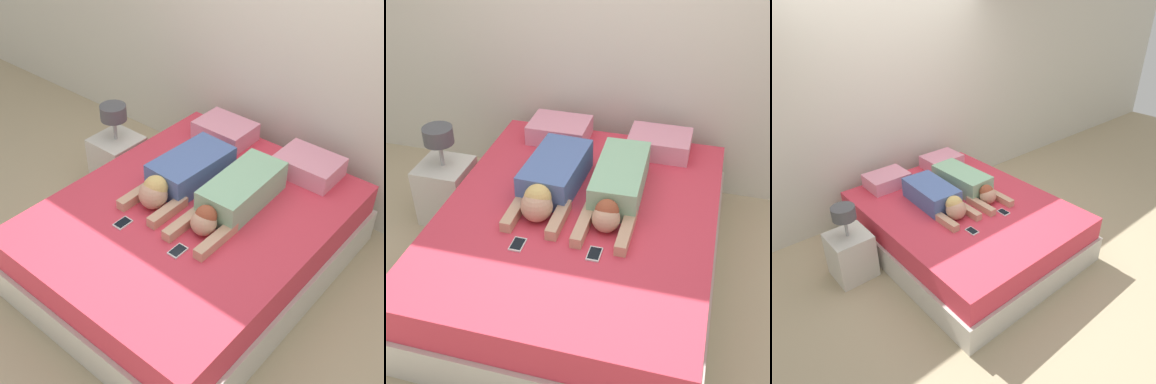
{
  "view_description": "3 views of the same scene",
  "coord_description": "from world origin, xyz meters",
  "views": [
    {
      "loc": [
        1.83,
        -2.15,
        2.82
      ],
      "look_at": [
        0.0,
        0.0,
        0.66
      ],
      "focal_mm": 50.0,
      "sensor_mm": 36.0,
      "label": 1
    },
    {
      "loc": [
        0.72,
        -2.61,
        2.55
      ],
      "look_at": [
        0.0,
        0.0,
        0.66
      ],
      "focal_mm": 50.0,
      "sensor_mm": 36.0,
      "label": 2
    },
    {
      "loc": [
        -2.15,
        -2.51,
        2.52
      ],
      "look_at": [
        0.0,
        0.0,
        0.66
      ],
      "focal_mm": 35.0,
      "sensor_mm": 36.0,
      "label": 3
    }
  ],
  "objects": [
    {
      "name": "ground_plane",
      "position": [
        0.0,
        0.0,
        0.0
      ],
      "size": [
        12.0,
        12.0,
        0.0
      ],
      "primitive_type": "plane",
      "color": "tan"
    },
    {
      "name": "cell_phone_left",
      "position": [
        -0.25,
        -0.41,
        0.52
      ],
      "size": [
        0.08,
        0.12,
        0.01
      ],
      "color": "silver",
      "rests_on": "bed"
    },
    {
      "name": "cell_phone_right",
      "position": [
        0.2,
        -0.37,
        0.52
      ],
      "size": [
        0.08,
        0.12,
        0.01
      ],
      "color": "silver",
      "rests_on": "bed"
    },
    {
      "name": "person_right",
      "position": [
        0.21,
        0.19,
        0.61
      ],
      "size": [
        0.33,
        0.98,
        0.22
      ],
      "color": "#8CBF99",
      "rests_on": "bed"
    },
    {
      "name": "pillow_head_right",
      "position": [
        0.39,
        0.87,
        0.59
      ],
      "size": [
        0.45,
        0.34,
        0.15
      ],
      "color": "pink",
      "rests_on": "bed"
    },
    {
      "name": "nightstand",
      "position": [
        -1.13,
        0.35,
        0.27
      ],
      "size": [
        0.37,
        0.37,
        0.77
      ],
      "color": "beige",
      "rests_on": "ground_plane"
    },
    {
      "name": "bed",
      "position": [
        0.0,
        0.0,
        0.25
      ],
      "size": [
        1.78,
        2.21,
        0.51
      ],
      "color": "beige",
      "rests_on": "ground_plane"
    },
    {
      "name": "wall_back",
      "position": [
        0.0,
        1.25,
        1.3
      ],
      "size": [
        12.0,
        0.06,
        2.6
      ],
      "color": "beige",
      "rests_on": "ground_plane"
    },
    {
      "name": "pillow_head_left",
      "position": [
        -0.39,
        0.87,
        0.59
      ],
      "size": [
        0.45,
        0.34,
        0.15
      ],
      "color": "pink",
      "rests_on": "bed"
    },
    {
      "name": "person_left",
      "position": [
        -0.22,
        0.15,
        0.62
      ],
      "size": [
        0.36,
        0.9,
        0.23
      ],
      "color": "#4C66A5",
      "rests_on": "bed"
    }
  ]
}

